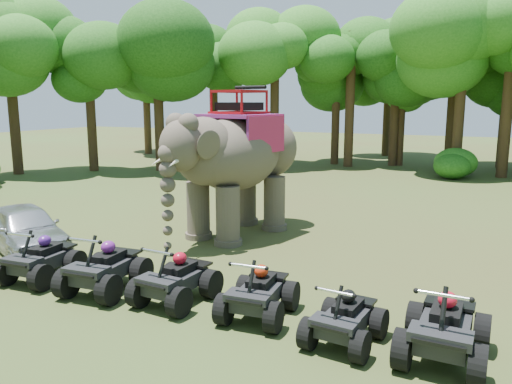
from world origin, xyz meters
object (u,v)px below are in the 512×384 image
(elephant, at_px, (237,162))
(atv_2, at_px, (176,273))
(parked_car, at_px, (25,229))
(atv_0, at_px, (41,253))
(atv_3, at_px, (259,286))
(atv_5, at_px, (445,320))
(atv_4, at_px, (345,312))
(atv_1, at_px, (104,262))

(elephant, relative_size, atv_2, 3.16)
(parked_car, bearing_deg, atv_2, -76.84)
(atv_0, xyz_separation_m, atv_3, (5.55, 0.30, -0.02))
(elephant, xyz_separation_m, atv_5, (6.71, -5.66, -1.64))
(parked_car, bearing_deg, atv_3, -73.48)
(parked_car, distance_m, atv_3, 7.83)
(atv_4, relative_size, atv_5, 0.84)
(parked_car, xyz_separation_m, atv_2, (5.86, -1.21, -0.02))
(elephant, relative_size, atv_1, 2.96)
(atv_1, height_order, atv_4, atv_1)
(atv_1, xyz_separation_m, atv_4, (5.50, -0.11, -0.11))
(elephant, xyz_separation_m, atv_3, (3.25, -5.44, -1.70))
(parked_car, bearing_deg, atv_5, -72.05)
(elephant, distance_m, atv_2, 5.93)
(atv_4, distance_m, atv_5, 1.63)
(elephant, height_order, atv_5, elephant)
(atv_2, bearing_deg, parked_car, 172.08)
(parked_car, relative_size, atv_2, 2.25)
(atv_2, xyz_separation_m, atv_5, (5.34, -0.14, 0.04))
(atv_4, bearing_deg, atv_1, -175.34)
(atv_0, height_order, atv_2, atv_2)
(elephant, xyz_separation_m, atv_1, (-0.41, -5.69, -1.63))
(atv_3, bearing_deg, parked_car, 167.43)
(atv_0, height_order, atv_3, atv_0)
(atv_3, distance_m, atv_4, 1.86)
(atv_0, distance_m, atv_1, 1.89)
(atv_0, xyz_separation_m, atv_2, (3.66, 0.23, 0.00))
(elephant, distance_m, parked_car, 6.45)
(atv_1, bearing_deg, atv_3, -0.87)
(atv_3, height_order, atv_4, atv_3)
(parked_car, xyz_separation_m, atv_4, (9.58, -1.49, -0.09))
(atv_1, height_order, atv_2, atv_1)
(parked_car, relative_size, atv_1, 2.11)
(parked_car, xyz_separation_m, atv_0, (2.20, -1.44, -0.02))
(atv_3, xyz_separation_m, atv_4, (1.83, -0.35, -0.05))
(parked_car, height_order, atv_3, parked_car)
(elephant, height_order, atv_1, elephant)
(atv_3, bearing_deg, atv_5, -7.89)
(elephant, height_order, parked_car, elephant)
(elephant, xyz_separation_m, atv_2, (1.36, -5.52, -1.68))
(atv_1, relative_size, atv_4, 1.20)
(atv_3, bearing_deg, elephant, 116.61)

